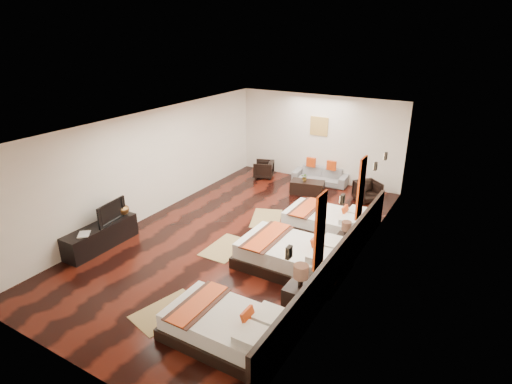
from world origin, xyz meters
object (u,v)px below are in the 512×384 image
Objects in this scene: bed_mid at (293,255)px; tv at (109,212)px; bed_near at (225,326)px; figurine at (122,208)px; sofa at (320,176)px; nightstand_b at (345,243)px; nightstand_a at (300,297)px; book at (78,235)px; bed_far at (327,221)px; armchair_right at (367,191)px; coffee_table at (307,187)px; armchair_left at (264,169)px; table_plant at (305,177)px; tv_console at (101,236)px.

bed_mid is 2.56× the size of tv.
bed_near is 0.87× the size of bed_mid.
sofa is (2.76, 5.80, -0.47)m from figurine.
nightstand_b is 0.90× the size of tv.
bed_mid is at bearing 119.92° from nightstand_a.
nightstand_b reaches higher than sofa.
tv is (-4.15, -1.16, 0.51)m from bed_mid.
nightstand_b reaches higher than book.
nightstand_a is 4.99m from figurine.
figurine is at bearing 157.00° from bed_near.
figurine is at bearing 90.00° from book.
tv is at bearing 86.57° from book.
bed_far is 2.43m from armchair_right.
bed_far is at bearing 90.09° from bed_mid.
armchair_left is at bearing 161.99° from coffee_table.
nightstand_a is (0.75, -1.30, 0.05)m from bed_mid.
coffee_table is (-1.44, 2.06, -0.06)m from bed_far.
coffee_table is (-2.19, 2.91, -0.08)m from nightstand_b.
nightstand_a is 2.79× the size of figurine.
book is 0.18× the size of sofa.
table_plant is (-2.27, 5.30, 0.18)m from nightstand_a.
bed_mid is 6.42× the size of figurine.
tv is at bearing -118.75° from sofa.
nightstand_a is (0.75, 1.21, 0.09)m from bed_near.
tv is 0.50× the size of sofa.
bed_far is 2.55× the size of nightstand_b.
bed_mid is 2.30× the size of nightstand_a.
bed_far is 1.12× the size of tv_console.
nightstand_b reaches higher than armchair_left.
armchair_right is at bearing 48.57° from figurine.
nightstand_b is 5.30m from figurine.
nightstand_b is at bearing -132.11° from armchair_right.
nightstand_b is 2.46× the size of book.
bed_far reaches higher than bed_near.
sofa is at bearing 108.95° from nightstand_a.
tv reaches higher than sofa.
nightstand_a is (0.75, -3.25, 0.08)m from bed_far.
bed_mid is 5.68m from armchair_left.
table_plant is (-0.09, -0.01, 0.32)m from coffee_table.
table_plant reaches higher than coffee_table.
nightstand_b is at bearing -72.75° from tv.
table_plant reaches higher than armchair_right.
figurine is 0.53× the size of armchair_right.
nightstand_b is 3.69m from table_plant.
book is 6.68m from armchair_left.
nightstand_a reaches higher than armchair_right.
tv_console is 0.60m from tv.
figurine is 5.52m from coffee_table.
nightstand_a is 6.73m from sofa.
armchair_right is (3.61, -0.26, 0.01)m from armchair_left.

